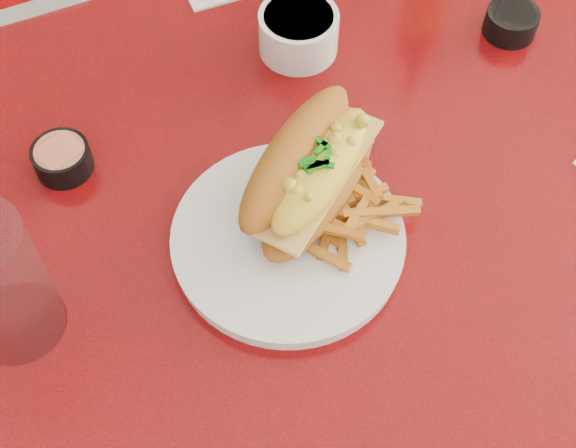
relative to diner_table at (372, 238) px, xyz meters
name	(u,v)px	position (x,y,z in m)	size (l,w,h in m)	color
ground	(344,405)	(0.00, 0.00, -0.61)	(8.00, 8.00, 0.00)	beige
diner_table	(372,238)	(0.00, 0.00, 0.00)	(1.23, 0.83, 0.77)	red
booth_bench_far	(180,23)	(0.00, 0.81, -0.32)	(1.20, 0.51, 0.90)	maroon
dinner_plate	(288,240)	(-0.14, -0.05, 0.17)	(0.32, 0.32, 0.02)	silver
mac_hoagie	(311,170)	(-0.10, -0.01, 0.22)	(0.23, 0.20, 0.09)	#A7611B
fries_pile	(337,202)	(-0.08, -0.05, 0.19)	(0.12, 0.11, 0.03)	orange
fork	(316,184)	(-0.09, -0.01, 0.18)	(0.04, 0.17, 0.00)	silver
gravy_ramekin	(298,31)	(-0.01, 0.20, 0.19)	(0.12, 0.12, 0.05)	silver
sauce_cup_left	(62,158)	(-0.32, 0.14, 0.18)	(0.07, 0.07, 0.03)	black
sauce_cup_right	(511,21)	(0.24, 0.11, 0.18)	(0.08, 0.08, 0.03)	black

